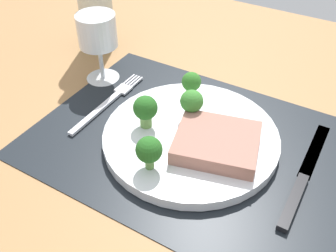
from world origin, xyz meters
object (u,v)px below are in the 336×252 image
knife (302,179)px  wine_glass (98,35)px  plate (191,137)px  fork (109,102)px  steak (217,142)px

knife → wine_glass: wine_glass is taller
plate → fork: size_ratio=1.40×
fork → knife: size_ratio=0.83×
knife → steak: bearing=-175.5°
fork → knife: knife is taller
wine_glass → plate: bearing=-18.1°
steak → wine_glass: bearing=162.7°
plate → fork: plate is taller
fork → plate: bearing=-3.1°
fork → knife: (33.92, -0.89, 0.05)cm
knife → wine_glass: size_ratio=1.80×
plate → knife: plate is taller
fork → wine_glass: (-5.94, 6.03, 8.47)cm
steak → wine_glass: (-27.46, 8.56, 5.98)cm
fork → wine_glass: 11.98cm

